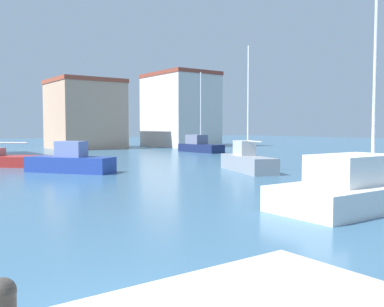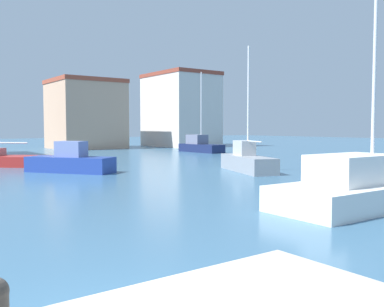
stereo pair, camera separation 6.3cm
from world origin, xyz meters
The scene contains 7 objects.
water centered at (15.00, 20.00, 0.00)m, with size 160.00×160.00×0.00m, color #38607F.
sailboat_navy_outer_mooring centered at (25.35, 31.97, 0.70)m, with size 2.06×5.71×8.48m.
motorboat_blue_behind_lamppost centered at (6.72, 20.05, 0.61)m, with size 4.44×5.23×1.84m.
sailboat_white_mid_harbor centered at (11.05, 3.59, 0.64)m, with size 7.98×2.89×11.73m.
sailboat_grey_distant_north centered at (15.58, 14.31, 0.64)m, with size 3.31×5.60×7.48m.
warehouse_block centered at (18.64, 46.93, 4.29)m, with size 8.11×8.25×8.57m.
harbor_office centered at (31.64, 44.85, 5.07)m, with size 7.34×10.06×10.12m.
Camera 2 is at (-2.33, -4.65, 2.67)m, focal length 40.20 mm.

